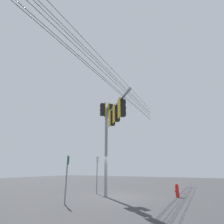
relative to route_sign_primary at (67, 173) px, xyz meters
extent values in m
plane|color=#38383A|center=(1.19, 3.65, -1.52)|extent=(60.00, 60.00, 0.00)
cylinder|color=gray|center=(0.53, 3.16, 1.49)|extent=(0.20, 0.20, 6.01)
cylinder|color=gray|center=(2.24, 1.31, 3.76)|extent=(3.52, 3.81, 0.14)
cube|color=black|center=(0.75, 3.37, 4.31)|extent=(0.42, 0.42, 0.90)
cube|color=#B29319|center=(0.63, 3.25, 4.31)|extent=(0.33, 0.35, 1.04)
cylinder|color=#360503|center=(0.88, 3.48, 4.61)|extent=(0.16, 0.17, 0.20)
cylinder|color=#3C2703|center=(0.88, 3.48, 4.31)|extent=(0.16, 0.17, 0.20)
cylinder|color=green|center=(0.88, 3.48, 4.01)|extent=(0.16, 0.17, 0.20)
cube|color=black|center=(0.31, 2.96, 4.31)|extent=(0.42, 0.42, 0.90)
cube|color=#B29319|center=(0.44, 3.07, 4.31)|extent=(0.33, 0.35, 1.04)
cylinder|color=#360503|center=(0.19, 2.85, 4.61)|extent=(0.16, 0.17, 0.20)
cylinder|color=#3C2703|center=(0.19, 2.85, 4.31)|extent=(0.16, 0.17, 0.20)
cylinder|color=green|center=(0.19, 2.85, 4.01)|extent=(0.16, 0.17, 0.20)
cube|color=black|center=(1.66, 1.94, 3.21)|extent=(0.42, 0.42, 0.90)
cube|color=#B29319|center=(1.54, 1.82, 3.21)|extent=(0.33, 0.34, 1.04)
cylinder|color=#360503|center=(1.78, 2.05, 3.51)|extent=(0.16, 0.16, 0.20)
cylinder|color=#3C2703|center=(1.78, 2.05, 3.21)|extent=(0.16, 0.16, 0.20)
cylinder|color=green|center=(1.78, 2.05, 2.91)|extent=(0.16, 0.16, 0.20)
cube|color=black|center=(2.38, 1.16, 3.21)|extent=(0.42, 0.42, 0.90)
cube|color=#B29319|center=(2.25, 1.05, 3.21)|extent=(0.32, 0.36, 1.04)
cylinder|color=#360503|center=(2.50, 1.27, 3.51)|extent=(0.15, 0.17, 0.20)
cylinder|color=#3C2703|center=(2.50, 1.27, 3.21)|extent=(0.15, 0.17, 0.20)
cylinder|color=green|center=(2.50, 1.27, 2.91)|extent=(0.15, 0.17, 0.20)
cube|color=black|center=(3.09, 0.38, 3.21)|extent=(0.42, 0.42, 0.90)
cube|color=#B29319|center=(2.97, 0.27, 3.21)|extent=(0.32, 0.36, 1.04)
cylinder|color=#360503|center=(3.22, 0.49, 3.51)|extent=(0.15, 0.17, 0.20)
cylinder|color=#3C2703|center=(3.22, 0.49, 3.21)|extent=(0.15, 0.17, 0.20)
cylinder|color=green|center=(3.22, 0.49, 2.91)|extent=(0.15, 0.17, 0.20)
cylinder|color=slate|center=(-0.01, -0.01, -0.32)|extent=(0.07, 0.07, 2.40)
cube|color=#0C7238|center=(0.02, 0.02, 0.63)|extent=(0.31, 0.27, 0.42)
cube|color=white|center=(0.03, 0.03, 0.63)|extent=(0.25, 0.21, 0.36)
cylinder|color=red|center=(4.60, 5.17, -1.19)|extent=(0.22, 0.22, 0.65)
sphere|color=red|center=(4.60, 5.17, -0.81)|extent=(0.20, 0.20, 0.20)
cylinder|color=red|center=(4.53, 5.05, -1.16)|extent=(0.13, 0.13, 0.09)
cylinder|color=slate|center=(-0.78, 4.11, -0.23)|extent=(0.07, 0.07, 2.57)
cube|color=#0C7238|center=(-0.74, 4.12, 0.84)|extent=(0.05, 0.30, 0.33)
cube|color=white|center=(-0.72, 4.12, 0.84)|extent=(0.03, 0.24, 0.27)
cylinder|color=black|center=(0.47, 4.33, 6.58)|extent=(1.35, 25.59, 0.69)
cylinder|color=black|center=(0.47, 4.33, 6.75)|extent=(1.35, 25.59, 0.69)
cylinder|color=black|center=(0.47, 4.33, 7.19)|extent=(1.35, 25.59, 0.69)
cylinder|color=black|center=(0.47, 4.33, 7.49)|extent=(1.35, 25.59, 0.69)
cylinder|color=black|center=(0.47, 4.33, 7.73)|extent=(1.35, 25.59, 0.69)
cylinder|color=black|center=(0.47, 4.33, 8.23)|extent=(1.35, 25.59, 0.69)
camera|label=1|loc=(6.85, -7.71, 0.20)|focal=28.98mm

